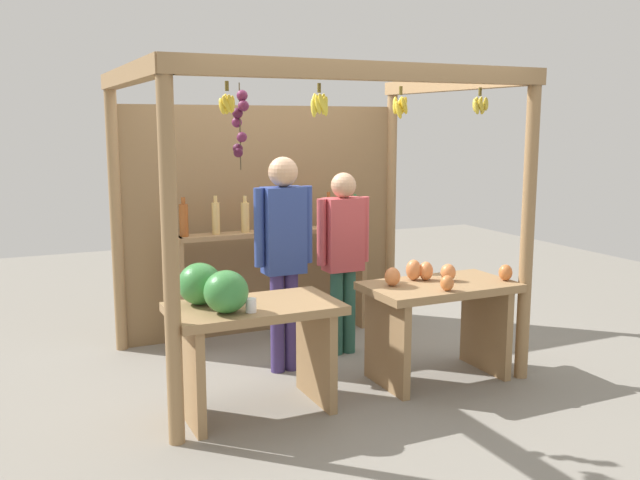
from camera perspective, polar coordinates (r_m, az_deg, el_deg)
ground_plane at (r=5.89m, az=-0.84°, el=-9.89°), size 12.00×12.00×0.00m
market_stall at (r=5.98m, az=-2.63°, el=4.03°), size 2.82×2.12×2.35m
fruit_counter_left at (r=4.73m, az=-6.45°, el=-6.54°), size 1.13×0.68×1.04m
fruit_counter_right at (r=5.44m, az=9.60°, el=-5.51°), size 1.13×0.64×0.92m
bottle_shelf_unit at (r=6.34m, az=-3.88°, el=-1.04°), size 1.81×0.22×1.34m
vendor_man at (r=5.44m, az=-2.97°, el=-0.30°), size 0.48×0.23×1.70m
vendor_woman at (r=5.88m, az=1.90°, el=-0.59°), size 0.48×0.21×1.55m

